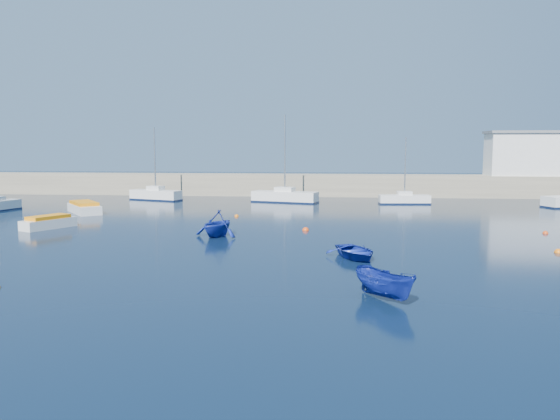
# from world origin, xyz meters

# --- Properties ---
(ground) EXTENTS (220.00, 220.00, 0.00)m
(ground) POSITION_xyz_m (0.00, 0.00, 0.00)
(ground) COLOR black
(ground) RESTS_ON ground
(back_wall) EXTENTS (96.00, 4.50, 2.60)m
(back_wall) POSITION_xyz_m (0.00, 46.00, 1.30)
(back_wall) COLOR gray
(back_wall) RESTS_ON ground
(harbor_office) EXTENTS (10.00, 4.00, 5.00)m
(harbor_office) POSITION_xyz_m (30.00, 46.00, 5.10)
(harbor_office) COLOR silver
(harbor_office) RESTS_ON back_wall
(sailboat_5) EXTENTS (6.33, 3.59, 8.17)m
(sailboat_5) POSITION_xyz_m (-13.46, 38.17, 0.64)
(sailboat_5) COLOR silver
(sailboat_5) RESTS_ON ground
(sailboat_6) EXTENTS (7.46, 3.90, 9.44)m
(sailboat_6) POSITION_xyz_m (1.35, 37.19, 0.66)
(sailboat_6) COLOR silver
(sailboat_6) RESTS_ON ground
(sailboat_7) EXTENTS (5.38, 1.92, 7.03)m
(sailboat_7) POSITION_xyz_m (14.10, 36.55, 0.54)
(sailboat_7) COLOR silver
(sailboat_7) RESTS_ON ground
(motorboat_1) EXTENTS (3.00, 4.17, 0.97)m
(motorboat_1) POSITION_xyz_m (-14.29, 16.18, 0.46)
(motorboat_1) COLOR silver
(motorboat_1) RESTS_ON ground
(motorboat_2) EXTENTS (4.70, 5.19, 1.07)m
(motorboat_2) POSITION_xyz_m (-15.95, 25.52, 0.50)
(motorboat_2) COLOR silver
(motorboat_2) RESTS_ON ground
(dinghy_center) EXTENTS (3.64, 4.19, 0.73)m
(dinghy_center) POSITION_xyz_m (7.85, 7.39, 0.36)
(dinghy_center) COLOR navy
(dinghy_center) RESTS_ON ground
(dinghy_left) EXTENTS (3.81, 4.11, 1.78)m
(dinghy_left) POSITION_xyz_m (-1.08, 13.73, 0.89)
(dinghy_left) COLOR navy
(dinghy_left) RESTS_ON ground
(dinghy_right) EXTENTS (2.85, 3.22, 1.22)m
(dinghy_right) POSITION_xyz_m (8.71, -0.60, 0.61)
(dinghy_right) COLOR navy
(dinghy_right) RESTS_ON ground
(buoy_1) EXTENTS (0.49, 0.49, 0.49)m
(buoy_1) POSITION_xyz_m (4.67, 17.01, 0.00)
(buoy_1) COLOR #D74010
(buoy_1) RESTS_ON ground
(buoy_2) EXTENTS (0.45, 0.45, 0.45)m
(buoy_2) POSITION_xyz_m (19.40, 10.10, 0.00)
(buoy_2) COLOR orange
(buoy_2) RESTS_ON ground
(buoy_3) EXTENTS (0.38, 0.38, 0.38)m
(buoy_3) POSITION_xyz_m (-1.70, 24.41, 0.00)
(buoy_3) COLOR orange
(buoy_3) RESTS_ON ground
(buoy_4) EXTENTS (0.39, 0.39, 0.39)m
(buoy_4) POSITION_xyz_m (21.32, 17.23, 0.00)
(buoy_4) COLOR #D74010
(buoy_4) RESTS_ON ground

